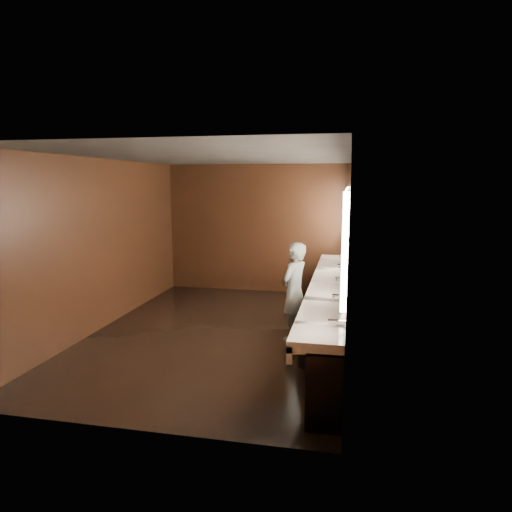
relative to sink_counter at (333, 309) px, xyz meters
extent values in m
plane|color=black|center=(-1.79, 0.00, -0.50)|extent=(6.00, 6.00, 0.00)
cube|color=#2D2D2B|center=(-1.79, 0.00, 2.30)|extent=(4.00, 6.00, 0.02)
cube|color=black|center=(-1.79, 3.00, 0.90)|extent=(4.00, 0.02, 2.80)
cube|color=black|center=(-1.79, -3.00, 0.90)|extent=(4.00, 0.02, 2.80)
cube|color=black|center=(-3.79, 0.00, 0.90)|extent=(0.02, 6.00, 2.80)
cube|color=black|center=(0.21, 0.00, 0.90)|extent=(0.02, 6.00, 2.80)
cube|color=black|center=(0.03, 0.00, -0.09)|extent=(0.36, 5.40, 0.81)
cube|color=white|center=(-0.07, 0.00, 0.35)|extent=(0.55, 5.40, 0.12)
cube|color=white|center=(-0.31, 0.00, 0.27)|extent=(0.06, 5.40, 0.18)
cylinder|color=silver|center=(0.12, -2.20, 0.49)|extent=(0.18, 0.04, 0.04)
cylinder|color=silver|center=(0.12, -1.10, 0.49)|extent=(0.18, 0.04, 0.04)
cylinder|color=silver|center=(0.12, 0.00, 0.49)|extent=(0.18, 0.04, 0.04)
cylinder|color=silver|center=(0.12, 1.10, 0.49)|extent=(0.18, 0.04, 0.04)
cylinder|color=silver|center=(0.12, 2.20, 0.49)|extent=(0.18, 0.04, 0.04)
cube|color=#FFE6CC|center=(0.18, -2.40, 1.25)|extent=(0.06, 0.22, 1.15)
cube|color=white|center=(0.19, -1.60, 1.25)|extent=(0.03, 1.32, 1.15)
cube|color=#FFE6CC|center=(0.18, -0.80, 1.25)|extent=(0.06, 0.23, 1.15)
cube|color=white|center=(0.19, 0.00, 1.25)|extent=(0.03, 1.32, 1.15)
cube|color=#FFE6CC|center=(0.18, 0.80, 1.25)|extent=(0.06, 0.23, 1.15)
cube|color=white|center=(0.19, 1.60, 1.25)|extent=(0.03, 1.32, 1.15)
cube|color=#FFE6CC|center=(0.18, 2.40, 1.25)|extent=(0.06, 0.22, 1.15)
imported|color=#8BAED0|center=(-0.59, -0.04, 0.26)|extent=(0.56, 0.65, 1.51)
cylinder|color=black|center=(-0.22, -1.04, -0.20)|extent=(0.50, 0.50, 0.60)
camera|label=1|loc=(0.21, -6.83, 1.92)|focal=32.00mm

